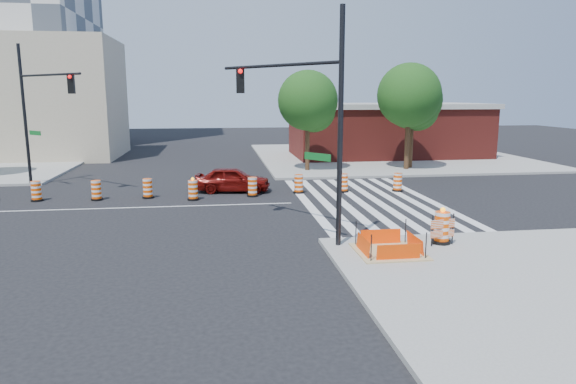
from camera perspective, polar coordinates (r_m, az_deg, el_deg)
ground at (r=25.64m, az=-15.34°, el=-1.64°), size 120.00×120.00×0.00m
sidewalk_ne at (r=45.58m, az=10.84°, el=3.94°), size 22.00×22.00×0.15m
crosswalk_east at (r=26.52m, az=8.82°, el=-0.96°), size 6.75×13.50×0.01m
lane_centerline at (r=25.64m, az=-15.34°, el=-1.63°), size 14.00×0.12×0.01m
excavation_pit at (r=17.58m, az=11.15°, el=-6.37°), size 2.20×2.20×0.90m
brick_storefront at (r=45.38m, az=10.94°, el=6.76°), size 16.50×8.50×4.60m
beige_midrise at (r=49.31m, az=-26.50°, el=9.26°), size 14.00×10.00×10.00m
red_coupe at (r=28.70m, az=-6.18°, el=1.41°), size 4.31×2.19×1.41m
signal_pole_se at (r=18.56m, az=1.76°, el=9.54°), size 3.84×4.92×8.07m
signal_pole_nw at (r=32.41m, az=-25.99°, el=8.99°), size 4.44×4.37×8.05m
pit_drum at (r=18.95m, az=16.73°, el=-3.90°), size 0.66×0.66×1.31m
barricade at (r=18.70m, az=16.81°, el=-3.89°), size 0.93×0.21×1.11m
tree_north_c at (r=35.67m, az=2.26°, el=9.74°), size 4.12×4.12×7.01m
tree_north_d at (r=37.16m, az=13.35°, el=10.04°), size 4.43×4.43×7.52m
tree_north_e at (r=37.93m, az=13.72°, el=9.54°), size 4.14×4.14×7.04m
median_drum_2 at (r=29.04m, az=-26.17°, el=0.02°), size 0.60×0.60×1.02m
median_drum_3 at (r=28.07m, az=-20.52°, el=0.11°), size 0.60×0.60×1.02m
median_drum_4 at (r=27.80m, az=-15.32°, el=0.31°), size 0.60×0.60×1.02m
median_drum_5 at (r=26.76m, az=-10.51°, el=0.14°), size 0.60×0.60×1.18m
median_drum_6 at (r=27.34m, az=-3.96°, el=0.50°), size 0.60×0.60×1.02m
median_drum_7 at (r=28.18m, az=1.19°, el=0.83°), size 0.60×0.60×1.02m
median_drum_8 at (r=28.65m, az=6.18°, el=0.94°), size 0.60×0.60×1.02m
median_drum_9 at (r=29.35m, az=12.08°, el=1.00°), size 0.60×0.60×1.02m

